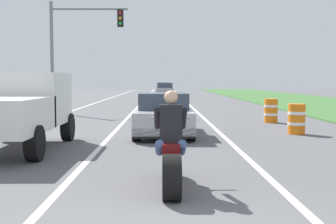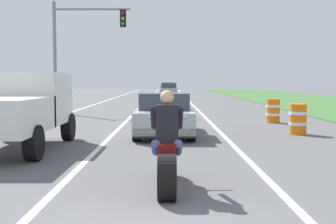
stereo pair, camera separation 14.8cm
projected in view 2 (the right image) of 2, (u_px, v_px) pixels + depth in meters
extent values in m
cube|color=white|center=(71.00, 112.00, 24.17)|extent=(0.14, 120.00, 0.01)
cube|color=white|center=(201.00, 112.00, 24.15)|extent=(0.14, 120.00, 0.01)
cube|color=white|center=(136.00, 112.00, 24.16)|extent=(0.14, 120.00, 0.01)
cylinder|color=black|center=(167.00, 177.00, 6.46)|extent=(0.28, 0.69, 0.69)
cylinder|color=black|center=(168.00, 160.00, 8.01)|extent=(0.12, 0.63, 0.63)
cube|color=#590F0F|center=(168.00, 151.00, 7.27)|extent=(0.28, 1.10, 0.36)
cylinder|color=#B2B2B7|center=(168.00, 141.00, 7.90)|extent=(0.08, 0.36, 0.73)
cylinder|color=#A5A5AA|center=(168.00, 118.00, 7.85)|extent=(0.70, 0.05, 0.05)
cube|color=black|center=(167.00, 123.00, 7.00)|extent=(0.36, 0.24, 0.60)
sphere|color=tan|center=(167.00, 97.00, 6.97)|extent=(0.22, 0.22, 0.22)
cylinder|color=#384C7A|center=(156.00, 148.00, 7.06)|extent=(0.14, 0.47, 0.32)
cylinder|color=black|center=(154.00, 119.00, 7.30)|extent=(0.10, 0.51, 0.40)
cylinder|color=#384C7A|center=(179.00, 148.00, 7.06)|extent=(0.14, 0.47, 0.32)
cylinder|color=black|center=(181.00, 119.00, 7.30)|extent=(0.10, 0.51, 0.40)
cube|color=#B7B7BC|center=(165.00, 118.00, 14.36)|extent=(1.80, 4.30, 0.64)
cube|color=#333D4C|center=(165.00, 101.00, 14.12)|extent=(1.56, 1.70, 0.52)
cube|color=black|center=(165.00, 133.00, 12.33)|extent=(1.76, 0.20, 0.28)
cylinder|color=black|center=(144.00, 120.00, 15.97)|extent=(0.24, 0.64, 0.64)
cylinder|color=black|center=(187.00, 120.00, 15.97)|extent=(0.24, 0.64, 0.64)
cylinder|color=black|center=(137.00, 130.00, 12.78)|extent=(0.24, 0.64, 0.64)
cylinder|color=black|center=(192.00, 130.00, 12.78)|extent=(0.24, 0.64, 0.64)
cube|color=silver|center=(31.00, 98.00, 12.12)|extent=(1.90, 2.10, 1.40)
cube|color=#333D4C|center=(34.00, 84.00, 12.44)|extent=(1.67, 0.29, 0.57)
cube|color=silver|center=(0.00, 116.00, 9.90)|extent=(1.90, 2.70, 0.80)
cylinder|color=black|center=(11.00, 127.00, 12.98)|extent=(0.28, 0.80, 0.80)
cylinder|color=black|center=(69.00, 127.00, 12.98)|extent=(0.28, 0.80, 0.80)
cylinder|color=black|center=(35.00, 143.00, 9.64)|extent=(0.28, 0.80, 0.80)
cylinder|color=gray|center=(56.00, 58.00, 23.72)|extent=(0.18, 0.18, 6.00)
cylinder|color=gray|center=(93.00, 9.00, 23.53)|extent=(4.11, 0.12, 0.12)
cube|color=black|center=(124.00, 19.00, 23.56)|extent=(0.32, 0.24, 0.90)
sphere|color=red|center=(124.00, 13.00, 23.40)|extent=(0.16, 0.16, 0.16)
sphere|color=orange|center=(124.00, 18.00, 23.42)|extent=(0.16, 0.16, 0.16)
sphere|color=green|center=(124.00, 23.00, 23.44)|extent=(0.16, 0.16, 0.16)
cylinder|color=orange|center=(299.00, 119.00, 14.40)|extent=(0.56, 0.56, 1.00)
cylinder|color=white|center=(299.00, 113.00, 14.39)|extent=(0.58, 0.58, 0.10)
cylinder|color=white|center=(298.00, 124.00, 14.41)|extent=(0.58, 0.58, 0.10)
cylinder|color=orange|center=(274.00, 111.00, 18.34)|extent=(0.56, 0.56, 1.00)
cylinder|color=white|center=(274.00, 106.00, 18.32)|extent=(0.58, 0.58, 0.10)
cylinder|color=white|center=(274.00, 114.00, 18.35)|extent=(0.58, 0.58, 0.10)
cube|color=#99999E|center=(169.00, 91.00, 45.74)|extent=(1.76, 4.00, 0.70)
cube|color=#333D4C|center=(169.00, 85.00, 45.50)|extent=(1.56, 2.00, 0.50)
cylinder|color=black|center=(162.00, 94.00, 47.17)|extent=(0.20, 0.60, 0.60)
cylinder|color=black|center=(177.00, 94.00, 47.16)|extent=(0.20, 0.60, 0.60)
cylinder|color=black|center=(162.00, 95.00, 44.37)|extent=(0.20, 0.60, 0.60)
cylinder|color=black|center=(177.00, 95.00, 44.37)|extent=(0.20, 0.60, 0.60)
cube|color=maroon|center=(168.00, 89.00, 54.91)|extent=(1.76, 4.00, 0.70)
cube|color=#333D4C|center=(168.00, 85.00, 54.67)|extent=(1.56, 2.00, 0.50)
cylinder|color=black|center=(162.00, 92.00, 56.34)|extent=(0.20, 0.60, 0.60)
cylinder|color=black|center=(175.00, 92.00, 56.33)|extent=(0.20, 0.60, 0.60)
cylinder|color=black|center=(162.00, 92.00, 53.54)|extent=(0.20, 0.60, 0.60)
cylinder|color=black|center=(175.00, 92.00, 53.54)|extent=(0.20, 0.60, 0.60)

